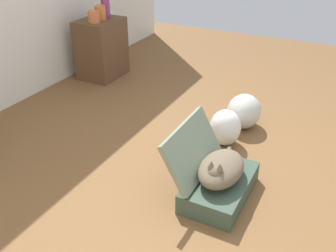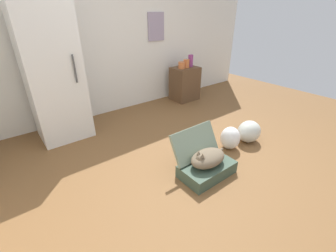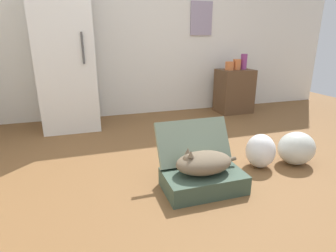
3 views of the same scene
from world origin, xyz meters
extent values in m
plane|color=brown|center=(0.00, 0.00, 0.00)|extent=(7.68, 7.68, 0.00)
cube|color=silver|center=(0.00, 2.26, 1.30)|extent=(6.40, 0.12, 2.60)
cube|color=#988AA2|center=(0.88, 2.19, 1.40)|extent=(0.35, 0.02, 0.48)
cube|color=#384C3D|center=(-0.11, -0.16, 0.07)|extent=(0.61, 0.37, 0.15)
cube|color=gray|center=(-0.11, 0.05, 0.32)|extent=(0.61, 0.21, 0.34)
ellipsoid|color=brown|center=(-0.11, -0.16, 0.23)|extent=(0.44, 0.28, 0.16)
sphere|color=brown|center=(-0.23, -0.16, 0.26)|extent=(0.10, 0.10, 0.10)
cone|color=brown|center=(-0.23, -0.19, 0.33)|extent=(0.05, 0.05, 0.05)
cone|color=brown|center=(-0.23, -0.13, 0.33)|extent=(0.05, 0.05, 0.05)
cylinder|color=brown|center=(0.09, -0.12, 0.19)|extent=(0.20, 0.03, 0.07)
ellipsoid|color=white|center=(0.55, 0.05, 0.15)|extent=(0.26, 0.26, 0.31)
ellipsoid|color=silver|center=(0.90, 0.00, 0.15)|extent=(0.34, 0.30, 0.31)
cube|color=silver|center=(-1.09, 1.80, 0.92)|extent=(0.67, 0.61, 1.85)
cylinder|color=#4C4C4C|center=(-0.89, 1.47, 1.02)|extent=(0.02, 0.02, 0.35)
cube|color=brown|center=(1.33, 1.85, 0.33)|extent=(0.51, 0.41, 0.67)
cylinder|color=#CC6B38|center=(1.20, 1.81, 0.73)|extent=(0.13, 0.13, 0.12)
cylinder|color=#8C387A|center=(1.46, 1.84, 0.78)|extent=(0.10, 0.10, 0.23)
cylinder|color=#CC6B38|center=(1.33, 1.82, 0.74)|extent=(0.12, 0.12, 0.16)
camera|label=1|loc=(-2.10, -0.79, 1.71)|focal=40.81mm
camera|label=2|loc=(-1.72, -1.52, 1.68)|focal=24.31mm
camera|label=3|loc=(-0.94, -1.85, 1.12)|focal=29.04mm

